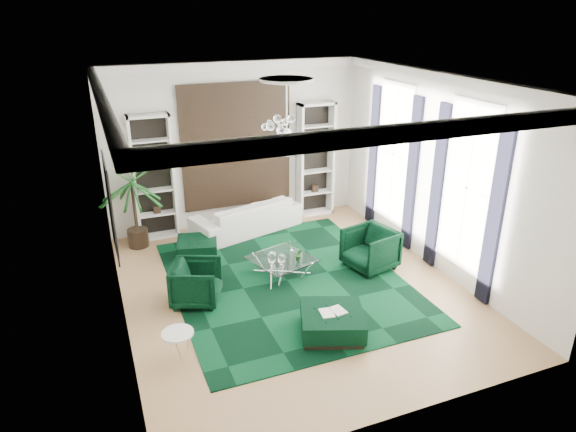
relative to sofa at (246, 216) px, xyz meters
name	(u,v)px	position (x,y,z in m)	size (l,w,h in m)	color
floor	(293,289)	(0.00, -2.85, -0.38)	(6.00, 7.00, 0.02)	tan
ceiling	(293,79)	(0.00, -2.85, 3.44)	(6.00, 7.00, 0.02)	white
wall_back	(236,145)	(0.00, 0.66, 1.53)	(6.00, 0.02, 3.80)	silver
wall_front	(409,288)	(0.00, -6.36, 1.53)	(6.00, 0.02, 3.80)	silver
wall_left	(111,217)	(-3.01, -2.85, 1.53)	(0.02, 7.00, 3.80)	silver
wall_right	(437,173)	(3.01, -2.85, 1.53)	(0.02, 7.00, 3.80)	silver
crown_molding	(293,87)	(0.00, -2.85, 3.33)	(6.00, 7.00, 0.18)	white
ceiling_medallion	(286,80)	(0.00, -2.55, 3.40)	(0.90, 0.90, 0.05)	white
tapestry	(236,146)	(0.00, 0.61, 1.53)	(2.50, 0.06, 2.80)	black
shelving_left	(154,178)	(-1.95, 0.46, 1.03)	(0.90, 0.38, 2.80)	white
shelving_right	(315,160)	(1.95, 0.46, 1.03)	(0.90, 0.38, 2.80)	white
painting	(111,207)	(-2.97, -2.25, 1.48)	(0.04, 1.30, 1.60)	black
window_near	(467,188)	(2.99, -3.75, 1.53)	(0.03, 1.10, 2.90)	white
curtain_near_a	(495,216)	(2.96, -4.53, 1.28)	(0.07, 0.30, 3.25)	black
curtain_near_b	(437,188)	(2.96, -2.97, 1.28)	(0.07, 0.30, 3.25)	black
window_far	(394,154)	(2.99, -1.35, 1.53)	(0.03, 1.10, 2.90)	white
curtain_far_a	(412,175)	(2.96, -2.13, 1.28)	(0.07, 0.30, 3.25)	black
curtain_far_b	(373,156)	(2.96, -0.57, 1.28)	(0.07, 0.30, 3.25)	black
rug	(287,280)	(0.00, -2.55, -0.36)	(4.20, 5.00, 0.02)	black
sofa	(246,216)	(0.00, 0.00, 0.00)	(2.56, 1.00, 0.75)	white
armchair_left	(196,283)	(-1.75, -2.65, 0.00)	(0.81, 0.83, 0.76)	black
armchair_right	(370,249)	(1.75, -2.65, 0.04)	(0.88, 0.91, 0.83)	black
coffee_table	(282,267)	(0.00, -2.30, -0.19)	(1.07, 1.07, 0.37)	white
ottoman_side	(197,248)	(-1.35, -0.85, -0.19)	(0.82, 0.82, 0.36)	black
ottoman_front	(332,323)	(0.05, -4.40, -0.18)	(0.98, 0.98, 0.39)	black
book	(332,311)	(0.05, -4.40, 0.03)	(0.42, 0.28, 0.03)	white
side_table	(179,346)	(-2.35, -4.15, -0.15)	(0.47, 0.47, 0.45)	white
palm	(133,194)	(-2.45, 0.10, 0.83)	(1.51, 1.51, 2.41)	#19591E
chandelier	(287,135)	(0.00, -2.55, 2.48)	(0.90, 0.90, 0.81)	white
table_plant	(299,255)	(0.27, -2.52, 0.13)	(0.15, 0.12, 0.27)	#19591E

